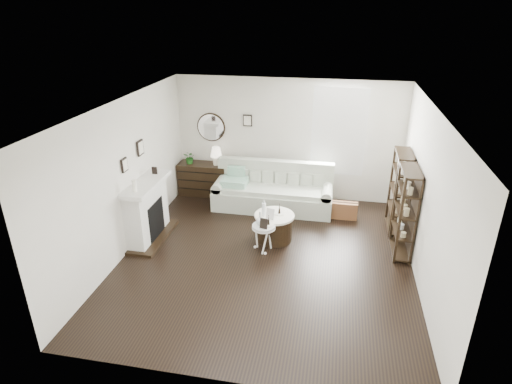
% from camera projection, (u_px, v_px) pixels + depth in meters
% --- Properties ---
extents(room, '(5.50, 5.50, 5.50)m').
position_uv_depth(room, '(321.00, 131.00, 9.22)').
color(room, black).
rests_on(room, ground).
extents(fireplace, '(0.50, 1.40, 1.84)m').
position_uv_depth(fireplace, '(148.00, 212.00, 8.02)').
color(fireplace, silver).
rests_on(fireplace, ground).
extents(shelf_unit_far, '(0.30, 0.80, 1.60)m').
position_uv_depth(shelf_unit_far, '(399.00, 192.00, 8.23)').
color(shelf_unit_far, black).
rests_on(shelf_unit_far, ground).
extents(shelf_unit_near, '(0.30, 0.80, 1.60)m').
position_uv_depth(shelf_unit_near, '(405.00, 212.00, 7.43)').
color(shelf_unit_near, black).
rests_on(shelf_unit_near, ground).
extents(sofa, '(2.55, 0.88, 0.99)m').
position_uv_depth(sofa, '(273.00, 193.00, 9.34)').
color(sofa, beige).
rests_on(sofa, ground).
extents(quilt, '(0.55, 0.45, 0.14)m').
position_uv_depth(quilt, '(234.00, 182.00, 9.26)').
color(quilt, '#227E60').
rests_on(quilt, sofa).
extents(suitcase, '(0.54, 0.18, 0.36)m').
position_uv_depth(suitcase, '(344.00, 210.00, 8.89)').
color(suitcase, brown).
rests_on(suitcase, ground).
extents(dresser, '(1.13, 0.49, 0.75)m').
position_uv_depth(dresser, '(204.00, 179.00, 9.96)').
color(dresser, black).
rests_on(dresser, ground).
extents(table_lamp, '(0.28, 0.28, 0.41)m').
position_uv_depth(table_lamp, '(216.00, 156.00, 9.67)').
color(table_lamp, '#F4E6CE').
rests_on(table_lamp, dresser).
extents(potted_plant, '(0.31, 0.28, 0.30)m').
position_uv_depth(potted_plant, '(190.00, 157.00, 9.75)').
color(potted_plant, '#1A5317').
rests_on(potted_plant, dresser).
extents(drum_table, '(0.75, 0.75, 0.52)m').
position_uv_depth(drum_table, '(274.00, 227.00, 8.07)').
color(drum_table, black).
rests_on(drum_table, ground).
extents(pedestal_table, '(0.42, 0.42, 0.51)m').
position_uv_depth(pedestal_table, '(264.00, 227.00, 7.62)').
color(pedestal_table, silver).
rests_on(pedestal_table, ground).
extents(eiffel_drum, '(0.13, 0.13, 0.19)m').
position_uv_depth(eiffel_drum, '(279.00, 209.00, 7.96)').
color(eiffel_drum, black).
rests_on(eiffel_drum, drum_table).
extents(bottle_drum, '(0.08, 0.08, 0.32)m').
position_uv_depth(bottle_drum, '(264.00, 208.00, 7.86)').
color(bottle_drum, silver).
rests_on(bottle_drum, drum_table).
extents(card_frame_drum, '(0.17, 0.10, 0.21)m').
position_uv_depth(card_frame_drum, '(270.00, 214.00, 7.77)').
color(card_frame_drum, silver).
rests_on(card_frame_drum, drum_table).
extents(eiffel_ped, '(0.12, 0.12, 0.18)m').
position_uv_depth(eiffel_ped, '(269.00, 221.00, 7.58)').
color(eiffel_ped, black).
rests_on(eiffel_ped, pedestal_table).
extents(flask_ped, '(0.14, 0.14, 0.26)m').
position_uv_depth(flask_ped, '(260.00, 218.00, 7.58)').
color(flask_ped, silver).
rests_on(flask_ped, pedestal_table).
extents(card_frame_ped, '(0.15, 0.08, 0.19)m').
position_uv_depth(card_frame_ped, '(264.00, 224.00, 7.47)').
color(card_frame_ped, black).
rests_on(card_frame_ped, pedestal_table).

